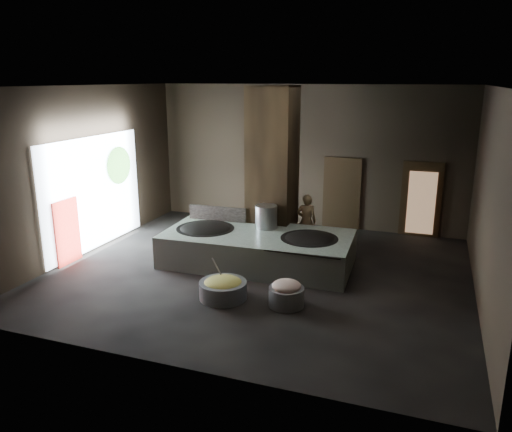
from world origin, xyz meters
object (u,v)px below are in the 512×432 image
at_px(veg_basin, 223,290).
at_px(hearth_platform, 257,249).
at_px(wok_left, 205,231).
at_px(wok_right, 309,242).
at_px(stock_pot, 266,217).
at_px(cook, 306,221).
at_px(meat_basin, 286,297).

bearing_deg(veg_basin, hearth_platform, 89.74).
relative_size(wok_left, wok_right, 1.07).
height_order(hearth_platform, stock_pot, stock_pot).
bearing_deg(hearth_platform, wok_right, -0.13).
height_order(wok_left, stock_pot, stock_pot).
relative_size(stock_pot, veg_basin, 0.60).
bearing_deg(stock_pot, veg_basin, -91.24).
height_order(hearth_platform, cook, cook).
distance_m(hearth_platform, cook, 1.94).
height_order(hearth_platform, veg_basin, hearth_platform).
bearing_deg(stock_pot, meat_basin, -63.09).
distance_m(wok_left, cook, 2.90).
distance_m(hearth_platform, wok_right, 1.39).
xyz_separation_m(hearth_platform, wok_left, (-1.45, -0.05, 0.33)).
distance_m(wok_left, stock_pot, 1.66).
relative_size(wok_right, stock_pot, 2.25).
height_order(wok_left, veg_basin, wok_left).
height_order(stock_pot, cook, cook).
bearing_deg(wok_left, meat_basin, -35.92).
xyz_separation_m(stock_pot, cook, (0.81, 1.16, -0.35)).
relative_size(stock_pot, meat_basin, 0.83).
distance_m(hearth_platform, meat_basin, 2.55).
distance_m(stock_pot, cook, 1.46).
bearing_deg(hearth_platform, cook, 61.04).
relative_size(wok_left, meat_basin, 2.01).
bearing_deg(veg_basin, meat_basin, 4.56).
bearing_deg(cook, hearth_platform, 54.88).
xyz_separation_m(wok_left, veg_basin, (1.44, -2.18, -0.56)).
xyz_separation_m(cook, veg_basin, (-0.87, -3.94, -0.58)).
bearing_deg(wok_right, meat_basin, -88.58).
xyz_separation_m(wok_right, meat_basin, (0.05, -2.17, -0.54)).
xyz_separation_m(wok_left, stock_pot, (1.50, 0.60, 0.38)).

